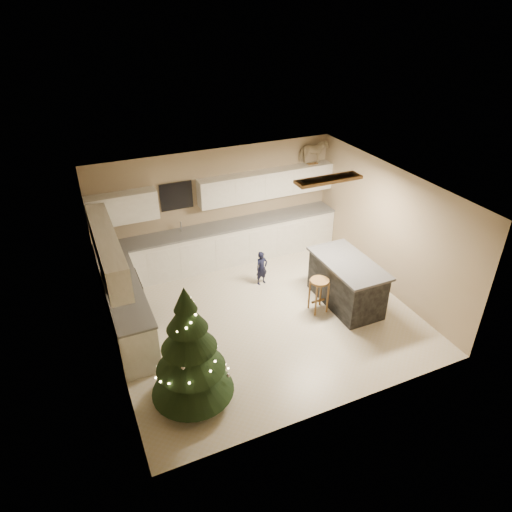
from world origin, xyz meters
The scene contains 8 objects.
ground_plane centered at (0.00, 0.00, 0.00)m, with size 5.50×5.50×0.00m, color beige.
room_shell centered at (0.02, 0.00, 1.75)m, with size 5.52×5.02×2.61m.
cabinetry centered at (-0.91, 1.65, 0.76)m, with size 5.50×3.20×2.00m.
island centered at (1.67, -0.27, 0.48)m, with size 0.90×1.70×0.95m.
bar_stool centered at (1.05, -0.27, 0.53)m, with size 0.37×0.37×0.70m.
christmas_tree centered at (-1.85, -1.45, 0.85)m, with size 1.30×1.25×2.07m.
toddler centered at (0.44, 1.04, 0.38)m, with size 0.28×0.18×0.76m, color black.
rocking_horse centered at (2.30, 2.33, 2.29)m, with size 0.68×0.41×0.56m.
Camera 1 is at (-3.00, -6.39, 5.45)m, focal length 32.00 mm.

